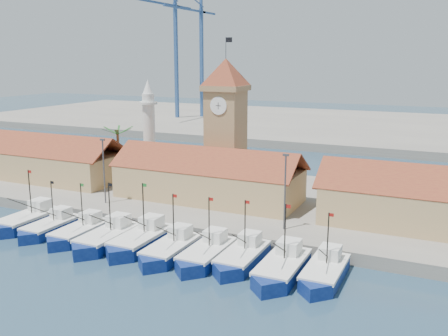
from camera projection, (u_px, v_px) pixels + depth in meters
The scene contains 21 objects.
ground at pixel (126, 257), 54.22m from camera, with size 400.00×400.00×0.00m, color #1B3449.
quay at pixel (220, 197), 75.33m from camera, with size 140.00×32.00×1.50m, color gray.
terminal at pixel (341, 126), 151.46m from camera, with size 240.00×80.00×2.00m, color gray.
boat_0 at pixel (27, 221), 63.80m from camera, with size 3.74×10.25×7.76m.
boat_1 at pixel (49, 228), 61.52m from camera, with size 3.33×9.11×6.89m.
boat_2 at pixel (79, 233), 59.56m from camera, with size 3.43×9.39×7.11m.
boat_3 at pixel (106, 239), 57.47m from camera, with size 3.72×10.18×7.70m.
boat_4 at pixel (140, 241), 56.70m from camera, with size 3.80×10.40×7.87m.
boat_5 at pixel (170, 251), 54.12m from camera, with size 3.53×9.68×7.32m.
boat_6 at pixel (206, 255), 52.85m from camera, with size 3.54×9.69×7.33m.
boat_7 at pixel (241, 258), 52.03m from camera, with size 3.50×9.58×7.25m.
boat_8 at pixel (281, 269), 49.20m from camera, with size 3.71×10.17×7.69m.
boat_9 at pixel (324, 274), 48.35m from camera, with size 3.41×9.35×7.08m.
hall_left at pixel (39, 162), 84.24m from camera, with size 31.20×10.13×7.61m.
hall_center at pixel (208, 182), 71.09m from camera, with size 27.04×10.13×7.61m.
clock_tower at pixel (226, 121), 74.68m from camera, with size 5.80×5.80×22.70m.
minaret at pixel (149, 129), 83.10m from camera, with size 3.00×3.00×16.30m.
palm_tree at pixel (118, 149), 84.14m from camera, with size 5.60×5.03×8.39m.
lamp_posts at pixel (183, 177), 63.26m from camera, with size 80.70×0.25×9.03m.
crane_blue_far at pixel (174, 42), 159.36m from camera, with size 1.00×33.07×43.49m.
crane_blue_near at pixel (199, 45), 162.30m from camera, with size 1.00×32.88×41.97m.
Camera 1 is at (31.09, -41.65, 21.17)m, focal length 40.00 mm.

